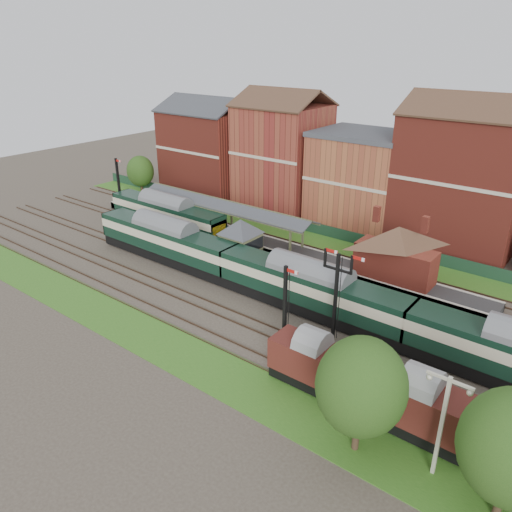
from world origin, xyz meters
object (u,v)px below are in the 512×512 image
Objects in this scene: semaphore_bracket at (336,291)px; platform_railcar at (167,214)px; goods_van_a at (312,362)px; dmu_train at (309,288)px; signal_box at (241,244)px.

semaphore_bracket reaches higher than platform_railcar.
goods_van_a is (32.20, -15.50, -0.39)m from platform_railcar.
dmu_train is at bearing 123.35° from goods_van_a.
semaphore_bracket reaches higher than goods_van_a.
goods_van_a is (5.92, -9.00, -0.49)m from dmu_train.
dmu_train is 10.79m from goods_van_a.
semaphore_bracket reaches higher than signal_box.
signal_box is 0.98× the size of goods_van_a.
signal_box is at bearing -11.95° from platform_railcar.
platform_railcar is at bearing 163.50° from semaphore_bracket.
dmu_train reaches higher than goods_van_a.
dmu_train is 27.07m from platform_railcar.
signal_box reaches higher than goods_van_a.
semaphore_bracket is (15.04, -5.75, 1.44)m from signal_box.
semaphore_bracket is 1.34× the size of goods_van_a.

